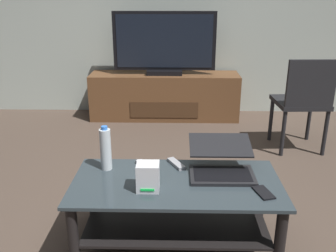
% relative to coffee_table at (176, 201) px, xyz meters
% --- Properties ---
extents(ground_plane, '(7.68, 7.68, 0.00)m').
position_rel_coffee_table_xyz_m(ground_plane, '(-0.10, 0.09, -0.27)').
color(ground_plane, '#4C3D33').
extents(coffee_table, '(1.18, 0.57, 0.40)m').
position_rel_coffee_table_xyz_m(coffee_table, '(0.00, 0.00, 0.00)').
color(coffee_table, '#2D383D').
rests_on(coffee_table, ground).
extents(media_cabinet, '(1.69, 0.43, 0.52)m').
position_rel_coffee_table_xyz_m(media_cabinet, '(-0.14, 2.33, -0.01)').
color(media_cabinet, brown).
rests_on(media_cabinet, ground).
extents(television, '(1.14, 0.20, 0.69)m').
position_rel_coffee_table_xyz_m(television, '(-0.14, 2.31, 0.58)').
color(television, black).
rests_on(television, media_cabinet).
extents(dining_chair, '(0.46, 0.46, 0.87)m').
position_rel_coffee_table_xyz_m(dining_chair, '(1.14, 1.38, 0.22)').
color(dining_chair, black).
rests_on(dining_chair, ground).
extents(laptop, '(0.37, 0.39, 0.17)m').
position_rel_coffee_table_xyz_m(laptop, '(0.26, 0.12, 0.19)').
color(laptop, black).
rests_on(laptop, coffee_table).
extents(router_box, '(0.12, 0.11, 0.15)m').
position_rel_coffee_table_xyz_m(router_box, '(-0.15, -0.09, 0.20)').
color(router_box, silver).
rests_on(router_box, coffee_table).
extents(water_bottle_near, '(0.07, 0.07, 0.27)m').
position_rel_coffee_table_xyz_m(water_bottle_near, '(-0.42, 0.15, 0.26)').
color(water_bottle_near, silver).
rests_on(water_bottle_near, coffee_table).
extents(cell_phone, '(0.11, 0.15, 0.01)m').
position_rel_coffee_table_xyz_m(cell_phone, '(0.46, -0.12, 0.13)').
color(cell_phone, black).
rests_on(cell_phone, coffee_table).
extents(tv_remote, '(0.11, 0.16, 0.02)m').
position_rel_coffee_table_xyz_m(tv_remote, '(-0.20, 0.17, 0.14)').
color(tv_remote, '#99999E').
rests_on(tv_remote, coffee_table).
extents(soundbar_remote, '(0.11, 0.16, 0.02)m').
position_rel_coffee_table_xyz_m(soundbar_remote, '(-0.00, 0.21, 0.14)').
color(soundbar_remote, '#99999E').
rests_on(soundbar_remote, coffee_table).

